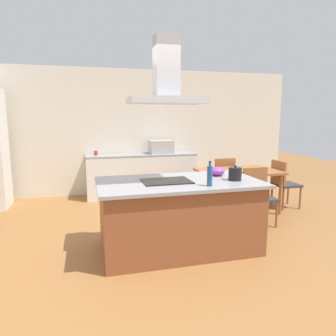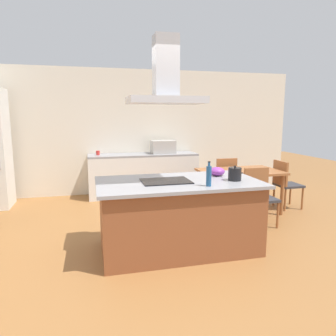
{
  "view_description": "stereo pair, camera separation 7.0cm",
  "coord_description": "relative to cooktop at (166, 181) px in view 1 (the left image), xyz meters",
  "views": [
    {
      "loc": [
        -1.13,
        -3.68,
        1.71
      ],
      "look_at": [
        -0.04,
        0.4,
        1.0
      ],
      "focal_mm": 33.44,
      "sensor_mm": 36.0,
      "label": 1
    },
    {
      "loc": [
        -1.06,
        -3.7,
        1.71
      ],
      "look_at": [
        -0.04,
        0.4,
        1.0
      ],
      "focal_mm": 33.44,
      "sensor_mm": 36.0,
      "label": 2
    }
  ],
  "objects": [
    {
      "name": "coffee_mug_red",
      "position": [
        -0.75,
        2.92,
        0.04
      ],
      "size": [
        0.08,
        0.08,
        0.09
      ],
      "primitive_type": "cylinder",
      "color": "red",
      "rests_on": "back_counter"
    },
    {
      "name": "olive_oil_bottle",
      "position": [
        0.42,
        -0.37,
        0.12
      ],
      "size": [
        0.06,
        0.06,
        0.29
      ],
      "color": "navy",
      "rests_on": "kitchen_island"
    },
    {
      "name": "countertop_microwave",
      "position": [
        0.63,
        2.88,
        0.13
      ],
      "size": [
        0.5,
        0.38,
        0.28
      ],
      "primitive_type": "cube",
      "color": "#B2AFAA",
      "rests_on": "back_counter"
    },
    {
      "name": "dining_table",
      "position": [
        1.66,
        1.28,
        -0.24
      ],
      "size": [
        1.4,
        0.9,
        0.75
      ],
      "color": "#995B33",
      "rests_on": "ground"
    },
    {
      "name": "tea_kettle",
      "position": [
        0.86,
        -0.15,
        0.08
      ],
      "size": [
        0.22,
        0.16,
        0.19
      ],
      "color": "black",
      "rests_on": "kitchen_island"
    },
    {
      "name": "cooktop",
      "position": [
        0.0,
        0.0,
        0.0
      ],
      "size": [
        0.6,
        0.44,
        0.01
      ],
      "primitive_type": "cube",
      "color": "black",
      "rests_on": "kitchen_island"
    },
    {
      "name": "chair_facing_island",
      "position": [
        1.66,
        0.61,
        -0.4
      ],
      "size": [
        0.42,
        0.42,
        0.89
      ],
      "color": "#333338",
      "rests_on": "ground"
    },
    {
      "name": "kitchen_island",
      "position": [
        0.17,
        0.0,
        -0.45
      ],
      "size": [
        2.04,
        1.11,
        0.9
      ],
      "color": "brown",
      "rests_on": "ground"
    },
    {
      "name": "chair_at_right_end",
      "position": [
        2.58,
        1.28,
        -0.4
      ],
      "size": [
        0.42,
        0.42,
        0.89
      ],
      "color": "#333338",
      "rests_on": "ground"
    },
    {
      "name": "back_counter",
      "position": [
        0.2,
        2.88,
        -0.46
      ],
      "size": [
        2.31,
        0.62,
        0.9
      ],
      "color": "silver",
      "rests_on": "ground"
    },
    {
      "name": "mixing_bowl",
      "position": [
        0.77,
        0.21,
        0.05
      ],
      "size": [
        0.21,
        0.21,
        0.12
      ],
      "primitive_type": "ellipsoid",
      "color": "purple",
      "rests_on": "kitchen_island"
    },
    {
      "name": "wall_back",
      "position": [
        0.17,
        3.25,
        0.44
      ],
      "size": [
        7.2,
        0.1,
        2.7
      ],
      "primitive_type": "cube",
      "color": "beige",
      "rests_on": "ground"
    },
    {
      "name": "chair_facing_back_wall",
      "position": [
        1.66,
        1.94,
        -0.4
      ],
      "size": [
        0.42,
        0.42,
        0.89
      ],
      "color": "#333338",
      "rests_on": "ground"
    },
    {
      "name": "range_hood",
      "position": [
        0.0,
        0.0,
        1.2
      ],
      "size": [
        0.9,
        0.55,
        0.78
      ],
      "color": "#ADADB2"
    },
    {
      "name": "ground",
      "position": [
        0.17,
        1.5,
        -0.91
      ],
      "size": [
        16.0,
        16.0,
        0.0
      ],
      "primitive_type": "plane",
      "color": "#936033"
    }
  ]
}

